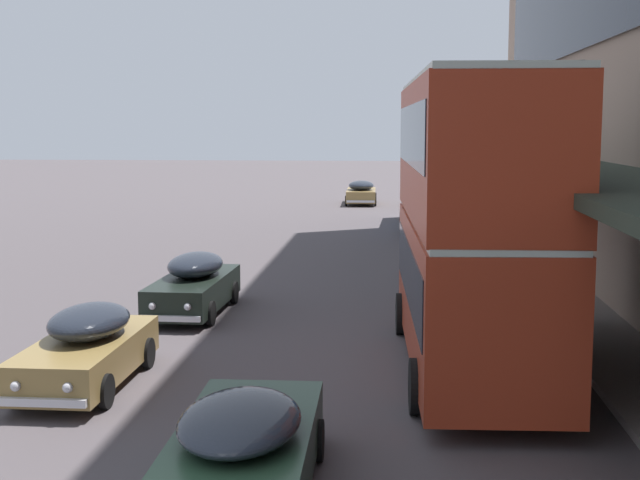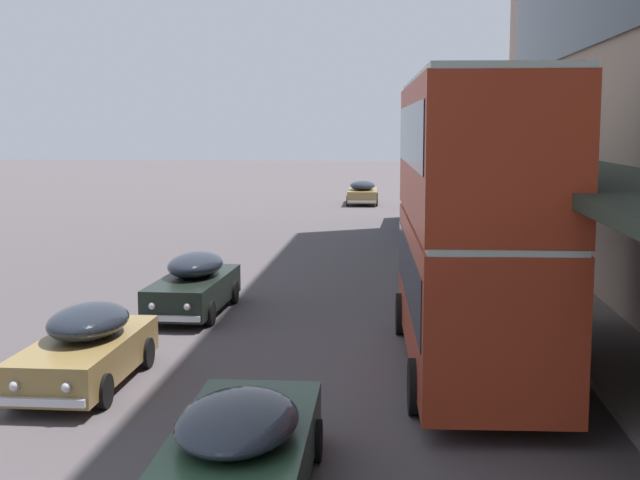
{
  "view_description": "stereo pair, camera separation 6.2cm",
  "coord_description": "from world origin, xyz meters",
  "views": [
    {
      "loc": [
        2.11,
        -8.02,
        5.05
      ],
      "look_at": [
        0.15,
        15.53,
        2.01
      ],
      "focal_mm": 50.0,
      "sensor_mm": 36.0,
      "label": 1
    },
    {
      "loc": [
        2.17,
        -8.02,
        5.05
      ],
      "look_at": [
        0.15,
        15.53,
        2.01
      ],
      "focal_mm": 50.0,
      "sensor_mm": 36.0,
      "label": 2
    }
  ],
  "objects": [
    {
      "name": "transit_bus_kerbside_front",
      "position": [
        3.72,
        10.2,
        3.24
      ],
      "size": [
        3.06,
        9.53,
        6.01
      ],
      "color": "#AF361D",
      "rests_on": "ground"
    },
    {
      "name": "transit_bus_kerbside_rear",
      "position": [
        3.9,
        36.67,
        1.89
      ],
      "size": [
        3.03,
        9.65,
        3.3
      ],
      "color": "#2F66A0",
      "rests_on": "ground"
    },
    {
      "name": "sedan_second_mid",
      "position": [
        0.02,
        49.3,
        0.75
      ],
      "size": [
        2.04,
        4.93,
        1.53
      ],
      "color": "olive",
      "rests_on": "ground"
    },
    {
      "name": "sedan_trailing_mid",
      "position": [
        -3.83,
        8.51,
        0.76
      ],
      "size": [
        1.83,
        4.61,
        1.56
      ],
      "color": "olive",
      "rests_on": "ground"
    },
    {
      "name": "sedan_lead_mid",
      "position": [
        0.12,
        3.35,
        0.73
      ],
      "size": [
        2.02,
        5.04,
        1.45
      ],
      "color": "#203A28",
      "rests_on": "ground"
    },
    {
      "name": "sedan_oncoming_rear",
      "position": [
        4.47,
        47.21,
        0.79
      ],
      "size": [
        2.1,
        4.86,
        1.62
      ],
      "color": "gray",
      "rests_on": "ground"
    },
    {
      "name": "sedan_lead_near",
      "position": [
        -3.24,
        15.32,
        0.79
      ],
      "size": [
        1.86,
        4.87,
        1.62
      ],
      "color": "black",
      "rests_on": "ground"
    },
    {
      "name": "street_lamp",
      "position": [
        6.5,
        14.59,
        3.96
      ],
      "size": [
        1.5,
        0.28,
        6.49
      ],
      "color": "#4C4C51",
      "rests_on": "sidewalk_kerb"
    }
  ]
}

